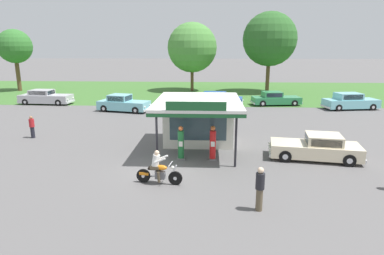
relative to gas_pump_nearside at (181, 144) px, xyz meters
name	(u,v)px	position (x,y,z in m)	size (l,w,h in m)	color
ground_plane	(159,169)	(-1.01, -1.56, -0.86)	(300.00, 300.00, 0.00)	#5B5959
grass_verge_strip	(191,91)	(-1.01, 28.44, -0.86)	(120.00, 24.00, 0.01)	#3D6B2D
service_station_kiosk	(199,117)	(0.87, 3.06, 0.89)	(4.95, 6.65, 3.46)	silver
gas_pump_nearside	(181,144)	(0.00, 0.00, 0.00)	(0.44, 0.44, 1.89)	slate
gas_pump_offside	(213,145)	(1.74, 0.00, 0.02)	(0.44, 0.44, 1.93)	slate
motorcycle_with_rider	(158,170)	(-0.75, -3.35, -0.21)	(2.14, 0.70, 1.58)	black
featured_classic_sedan	(316,148)	(7.44, 0.42, -0.22)	(5.12, 2.58, 1.42)	beige
parked_car_back_row_left	(216,100)	(2.24, 16.70, -0.17)	(5.68, 2.64, 1.48)	#19479E
parked_car_back_row_centre_left	(350,102)	(15.44, 15.78, -0.12)	(5.56, 2.77, 1.61)	#7AC6D1
parked_car_back_row_centre_right	(123,104)	(-6.68, 13.64, -0.15)	(5.27, 2.98, 1.59)	#7AC6D1
parked_car_back_row_centre	(45,98)	(-16.03, 17.19, -0.15)	(5.69, 2.29, 1.54)	#B7B7BC
parked_car_back_row_far_right	(275,99)	(8.51, 17.77, -0.21)	(5.30, 2.48, 1.43)	#2D844C
bystander_strolling_foreground	(32,127)	(-10.45, 3.91, -0.07)	(0.34, 0.34, 1.52)	black
bystander_chatting_near_pumps	(260,188)	(3.45, -5.69, 0.06)	(0.34, 0.34, 1.74)	brown
tree_oak_far_left	(14,47)	(-24.92, 27.56, 5.08)	(4.53, 4.53, 8.30)	brown
tree_oak_distant_spare	(192,48)	(-0.83, 28.79, 5.01)	(6.68, 6.68, 9.22)	brown
tree_oak_far_right	(269,40)	(9.19, 27.67, 5.94)	(7.00, 7.00, 10.45)	brown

